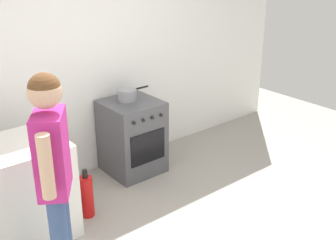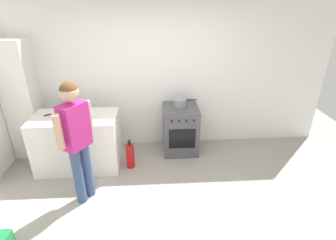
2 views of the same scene
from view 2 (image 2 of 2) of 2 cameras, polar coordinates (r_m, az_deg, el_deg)
ground_plane at (r=3.63m, az=-0.51°, el=-19.94°), size 8.00×8.00×0.00m
back_wall at (r=4.67m, az=-1.89°, el=9.54°), size 6.00×0.10×2.60m
counter_unit at (r=4.48m, az=-18.99°, el=-4.50°), size 1.30×0.70×0.90m
oven_left at (r=4.68m, az=2.70°, el=-2.02°), size 0.60×0.62×0.85m
pot at (r=4.53m, az=2.68°, el=3.83°), size 0.39×0.21×0.13m
knife_chef at (r=4.34m, az=-23.60°, el=0.47°), size 0.30×0.15×0.01m
knife_bread at (r=4.50m, az=-23.48°, el=1.33°), size 0.31×0.22×0.01m
knife_utility at (r=4.28m, az=-19.47°, el=0.82°), size 0.23×0.15×0.01m
person at (r=3.47m, az=-19.39°, el=-2.79°), size 0.35×0.49×1.70m
fire_extinguisher at (r=4.36m, az=-8.22°, el=-7.67°), size 0.13×0.13×0.50m
larder_cabinet at (r=5.00m, az=-29.12°, el=3.73°), size 0.48×0.44×2.00m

